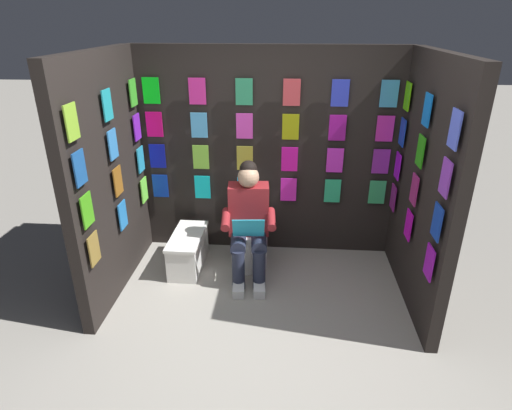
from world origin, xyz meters
TOP-DOWN VIEW (x-y plane):
  - ground_plane at (0.00, 0.00)m, footprint 30.00×30.00m
  - display_wall_back at (0.00, -1.66)m, footprint 2.81×0.14m
  - display_wall_left at (-1.40, -0.81)m, footprint 0.14×1.61m
  - display_wall_right at (1.40, -0.81)m, footprint 0.14×1.61m
  - toilet at (0.17, -1.26)m, footprint 0.42×0.57m
  - person_reading at (0.15, -1.03)m, footprint 0.55×0.71m
  - comic_longbox_near at (0.80, -1.13)m, footprint 0.32×0.70m

SIDE VIEW (x-z plane):
  - ground_plane at x=0.00m, z-range 0.00..0.00m
  - comic_longbox_near at x=0.80m, z-range 0.00..0.38m
  - toilet at x=0.17m, z-range -0.06..0.71m
  - person_reading at x=0.15m, z-range 0.00..1.20m
  - display_wall_left at x=-1.40m, z-range 0.00..2.22m
  - display_wall_right at x=1.40m, z-range 0.00..2.22m
  - display_wall_back at x=0.00m, z-range 0.00..2.22m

